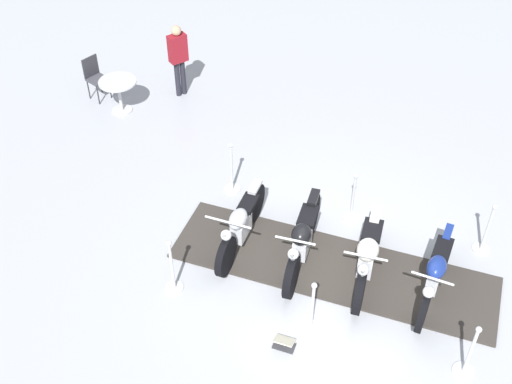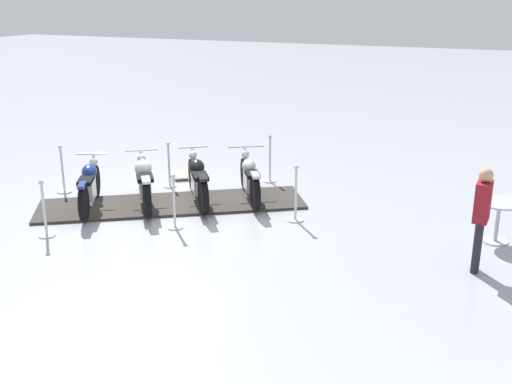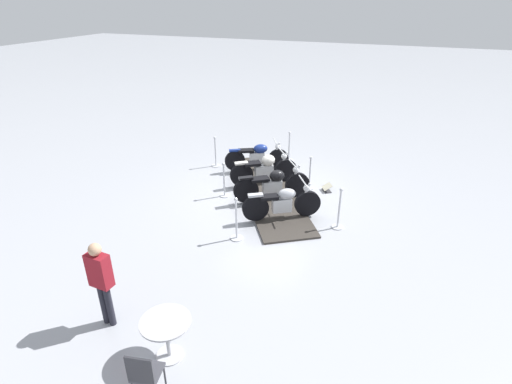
% 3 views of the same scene
% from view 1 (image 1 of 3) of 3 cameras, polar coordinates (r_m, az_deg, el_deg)
% --- Properties ---
extents(ground_plane, '(80.00, 80.00, 0.00)m').
position_cam_1_polar(ground_plane, '(11.30, 6.62, -6.60)').
color(ground_plane, '#A8AAB2').
extents(display_platform, '(5.41, 4.18, 0.05)m').
position_cam_1_polar(display_platform, '(11.28, 6.63, -6.51)').
color(display_platform, '#38332D').
rests_on(display_platform, ground_plane).
extents(motorcycle_chrome, '(1.25, 1.84, 1.02)m').
position_cam_1_polar(motorcycle_chrome, '(11.23, -1.35, -2.88)').
color(motorcycle_chrome, black).
rests_on(motorcycle_chrome, display_platform).
extents(motorcycle_black, '(1.43, 1.89, 1.05)m').
position_cam_1_polar(motorcycle_black, '(10.99, 4.04, -4.19)').
color(motorcycle_black, black).
rests_on(motorcycle_black, display_platform).
extents(motorcycle_cream, '(1.37, 1.79, 1.04)m').
position_cam_1_polar(motorcycle_cream, '(10.85, 9.63, -5.52)').
color(motorcycle_cream, black).
rests_on(motorcycle_cream, display_platform).
extents(motorcycle_navy, '(1.12, 1.93, 0.99)m').
position_cam_1_polar(motorcycle_navy, '(10.82, 15.30, -6.88)').
color(motorcycle_navy, black).
rests_on(motorcycle_navy, display_platform).
extents(stanchion_right_front, '(0.30, 0.30, 1.12)m').
position_cam_1_polar(stanchion_right_front, '(10.73, -7.26, -6.97)').
color(stanchion_right_front, silver).
rests_on(stanchion_right_front, ground_plane).
extents(stanchion_right_mid, '(0.30, 0.30, 1.06)m').
position_cam_1_polar(stanchion_right_mid, '(10.20, 4.87, -10.45)').
color(stanchion_right_mid, silver).
rests_on(stanchion_right_mid, ground_plane).
extents(stanchion_right_rear, '(0.33, 0.33, 1.08)m').
position_cam_1_polar(stanchion_right_rear, '(10.18, 17.94, -13.59)').
color(stanchion_right_rear, silver).
rests_on(stanchion_right_rear, ground_plane).
extents(stanchion_left_rear, '(0.31, 0.31, 1.07)m').
position_cam_1_polar(stanchion_left_rear, '(11.93, 19.31, -3.54)').
color(stanchion_left_rear, silver).
rests_on(stanchion_left_rear, ground_plane).
extents(stanchion_left_mid, '(0.29, 0.29, 1.07)m').
position_cam_1_polar(stanchion_left_mid, '(11.94, 8.37, -0.93)').
color(stanchion_left_mid, silver).
rests_on(stanchion_left_mid, ground_plane).
extents(stanchion_left_front, '(0.32, 0.32, 1.13)m').
position_cam_1_polar(stanchion_left_front, '(12.42, -2.12, 1.51)').
color(stanchion_left_front, silver).
rests_on(stanchion_left_front, ground_plane).
extents(info_placard, '(0.39, 0.38, 0.22)m').
position_cam_1_polar(info_placard, '(10.20, 2.46, -13.01)').
color(info_placard, '#333338').
rests_on(info_placard, ground_plane).
extents(cafe_table, '(0.83, 0.83, 0.77)m').
position_cam_1_polar(cafe_table, '(14.74, -11.85, 8.80)').
color(cafe_table, '#B7B7BC').
rests_on(cafe_table, ground_plane).
extents(cafe_chair_near_table, '(0.47, 0.47, 0.99)m').
position_cam_1_polar(cafe_chair_near_table, '(15.33, -13.83, 9.81)').
color(cafe_chair_near_table, '#2D2D33').
rests_on(cafe_chair_near_table, ground_plane).
extents(bystander_person, '(0.24, 0.41, 1.72)m').
position_cam_1_polar(bystander_person, '(14.87, -6.77, 11.78)').
color(bystander_person, '#23232D').
rests_on(bystander_person, ground_plane).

